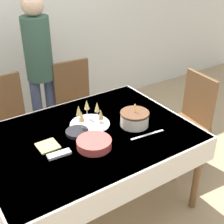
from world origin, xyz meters
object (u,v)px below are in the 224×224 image
Objects in this scene: dining_chair_right_end at (188,118)px; plate_stack_main at (94,143)px; dining_chair_far_left at (10,121)px; dining_chair_far_right at (76,102)px; champagne_tray at (89,117)px; plate_stack_dessert at (77,132)px; person_standing at (39,60)px; birthday_cake at (135,119)px.

dining_chair_right_end reaches higher than plate_stack_main.
plate_stack_main is at bearing -73.63° from dining_chair_far_left.
dining_chair_far_right is at bearing 129.86° from dining_chair_right_end.
champagne_tray is 1.83× the size of plate_stack_dessert.
person_standing reaches higher than dining_chair_right_end.
dining_chair_right_end is at bearing -7.02° from champagne_tray.
dining_chair_right_end is 1.23m from plate_stack_dessert.
person_standing is at bearing 82.22° from plate_stack_dessert.
dining_chair_far_left is 0.95m from champagne_tray.
birthday_cake reaches higher than plate_stack_dessert.
dining_chair_far_left is 2.94× the size of champagne_tray.
dining_chair_far_right reaches higher than birthday_cake.
dining_chair_far_left is at bearing 148.54° from dining_chair_right_end.
dining_chair_far_left is 3.77× the size of plate_stack_main.
dining_chair_far_left is 1.76m from dining_chair_right_end.
dining_chair_right_end is at bearing -50.14° from dining_chair_far_right.
plate_stack_main is at bearing -114.10° from champagne_tray.
dining_chair_far_left reaches higher than plate_stack_main.
birthday_cake is at bearing -17.74° from plate_stack_dessert.
dining_chair_far_left is 0.93m from plate_stack_dessert.
plate_stack_main is (0.32, -1.09, 0.24)m from dining_chair_far_left.
dining_chair_right_end is at bearing 8.01° from plate_stack_main.
person_standing is (-1.06, 1.14, 0.47)m from dining_chair_right_end.
dining_chair_far_left is 0.68m from person_standing.
plate_stack_dessert is (-0.15, -0.07, -0.06)m from champagne_tray.
champagne_tray is 0.33m from plate_stack_main.
dining_chair_right_end is 3.77× the size of plate_stack_main.
birthday_cake is 0.37m from champagne_tray.
plate_stack_main is (-0.42, -1.09, 0.24)m from dining_chair_far_right.
plate_stack_dessert is (-0.46, 0.15, -0.05)m from birthday_cake.
dining_chair_right_end is 4.14× the size of birthday_cake.
champagne_tray is at bearing -89.68° from person_standing.
dining_chair_far_right is at bearing 91.14° from birthday_cake.
champagne_tray is at bearing 23.34° from plate_stack_dessert.
champagne_tray is at bearing 65.90° from plate_stack_main.
dining_chair_far_right is at bearing 63.00° from plate_stack_dessert.
plate_stack_dessert is at bearing 162.26° from birthday_cake.
dining_chair_far_left is at bearing 179.99° from dining_chair_far_right.
plate_stack_main is at bearing -95.57° from person_standing.
dining_chair_far_right is 5.38× the size of plate_stack_dessert.
dining_chair_far_right is 2.94× the size of champagne_tray.
dining_chair_far_right reaches higher than plate_stack_main.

